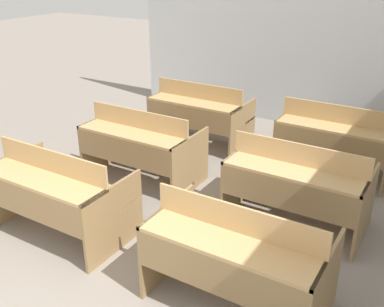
% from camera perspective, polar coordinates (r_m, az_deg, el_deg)
% --- Properties ---
extents(wall_back, '(5.92, 0.06, 3.16)m').
position_cam_1_polar(wall_back, '(7.14, 14.89, 15.50)').
color(wall_back, silver).
rests_on(wall_back, ground_plane).
extents(bench_front_left, '(1.34, 0.79, 0.90)m').
position_cam_1_polar(bench_front_left, '(4.49, -16.74, -4.63)').
color(bench_front_left, olive).
rests_on(bench_front_left, ground_plane).
extents(bench_front_right, '(1.34, 0.79, 0.90)m').
position_cam_1_polar(bench_front_right, '(3.48, 5.75, -12.68)').
color(bench_front_right, olive).
rests_on(bench_front_right, ground_plane).
extents(bench_second_left, '(1.34, 0.79, 0.90)m').
position_cam_1_polar(bench_second_left, '(5.37, -6.48, 1.11)').
color(bench_second_left, '#94754B').
rests_on(bench_second_left, ground_plane).
extents(bench_second_right, '(1.34, 0.79, 0.90)m').
position_cam_1_polar(bench_second_right, '(4.55, 13.21, -3.77)').
color(bench_second_right, '#997A50').
rests_on(bench_second_right, ground_plane).
extents(bench_third_left, '(1.34, 0.79, 0.90)m').
position_cam_1_polar(bench_third_left, '(6.43, 0.97, 5.17)').
color(bench_third_left, olive).
rests_on(bench_third_left, ground_plane).
extents(bench_third_right, '(1.34, 0.79, 0.90)m').
position_cam_1_polar(bench_third_right, '(5.79, 17.70, 1.80)').
color(bench_third_right, olive).
rests_on(bench_third_right, ground_plane).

